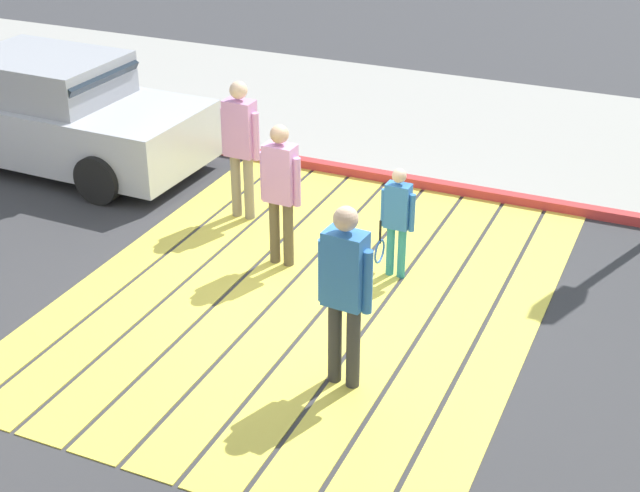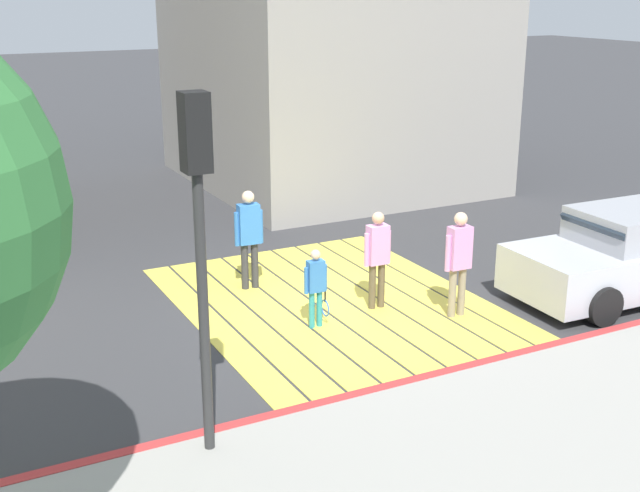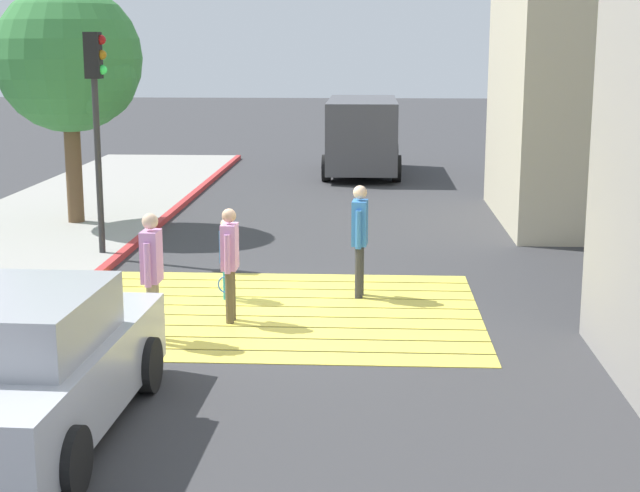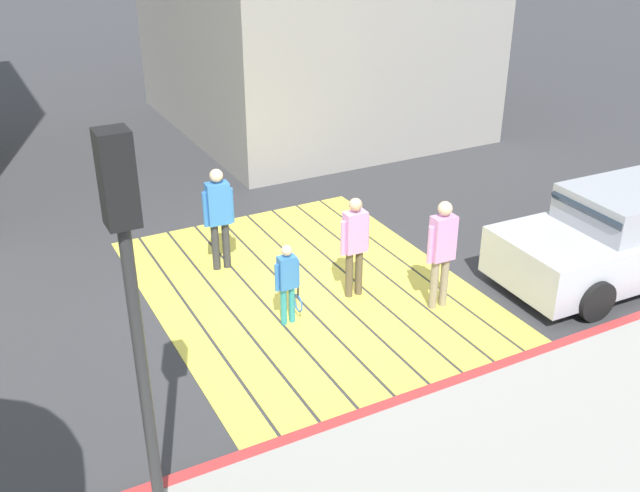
{
  "view_description": "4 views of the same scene",
  "coord_description": "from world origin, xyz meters",
  "views": [
    {
      "loc": [
        7.96,
        3.64,
        5.18
      ],
      "look_at": [
        0.51,
        0.36,
        0.92
      ],
      "focal_mm": 52.14,
      "sensor_mm": 36.0,
      "label": 1
    },
    {
      "loc": [
        -11.66,
        6.28,
        5.26
      ],
      "look_at": [
        0.32,
        0.08,
        0.97
      ],
      "focal_mm": 46.01,
      "sensor_mm": 36.0,
      "label": 2
    },
    {
      "loc": [
        1.53,
        -14.07,
        4.01
      ],
      "look_at": [
        0.75,
        0.28,
        0.98
      ],
      "focal_mm": 53.72,
      "sensor_mm": 36.0,
      "label": 3
    },
    {
      "loc": [
        -9.4,
        4.73,
        6.01
      ],
      "look_at": [
        -0.17,
        -0.14,
        0.84
      ],
      "focal_mm": 41.31,
      "sensor_mm": 36.0,
      "label": 4
    }
  ],
  "objects": [
    {
      "name": "ground_plane",
      "position": [
        0.0,
        0.0,
        0.0
      ],
      "size": [
        120.0,
        120.0,
        0.0
      ],
      "primitive_type": "plane",
      "color": "#38383A"
    },
    {
      "name": "van_down_street",
      "position": [
        1.22,
        15.97,
        1.28
      ],
      "size": [
        2.37,
        5.2,
        2.35
      ],
      "color": "#4C4C51",
      "rests_on": "ground"
    },
    {
      "name": "pedestrian_child_with_racket",
      "position": [
        -0.78,
        0.72,
        0.74
      ],
      "size": [
        0.28,
        0.4,
        1.31
      ],
      "color": "teal",
      "rests_on": "ground"
    },
    {
      "name": "street_tree",
      "position": [
        -4.97,
        6.68,
        3.63
      ],
      "size": [
        3.2,
        3.2,
        5.32
      ],
      "color": "brown",
      "rests_on": "ground"
    },
    {
      "name": "pedestrian_adult_lead",
      "position": [
        -0.52,
        -0.57,
        0.99
      ],
      "size": [
        0.23,
        0.5,
        1.7
      ],
      "color": "brown",
      "rests_on": "ground"
    },
    {
      "name": "car_parked_near_curb",
      "position": [
        -2.0,
        -4.83,
        0.73
      ],
      "size": [
        2.09,
        4.35,
        1.57
      ],
      "color": "silver",
      "rests_on": "ground"
    },
    {
      "name": "curb_painted",
      "position": [
        -3.25,
        0.0,
        0.07
      ],
      "size": [
        0.16,
        40.0,
        0.13
      ],
      "primitive_type": "cube",
      "color": "#BC3333",
      "rests_on": "ground"
    },
    {
      "name": "pedestrian_adult_trailing",
      "position": [
        -1.44,
        -1.57,
        1.05
      ],
      "size": [
        0.24,
        0.52,
        1.8
      ],
      "color": "gray",
      "rests_on": "ground"
    },
    {
      "name": "traffic_light_corner",
      "position": [
        -3.58,
        3.56,
        3.04
      ],
      "size": [
        0.39,
        0.28,
        4.24
      ],
      "color": "#2D2D2D",
      "rests_on": "ground"
    },
    {
      "name": "pedestrian_adult_side",
      "position": [
        1.35,
        0.97,
        1.06
      ],
      "size": [
        0.26,
        0.53,
        1.83
      ],
      "color": "#333338",
      "rests_on": "ground"
    },
    {
      "name": "crosswalk_stripes",
      "position": [
        0.0,
        0.0,
        0.01
      ],
      "size": [
        6.4,
        4.9,
        0.01
      ],
      "color": "#EAD64C",
      "rests_on": "ground"
    }
  ]
}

